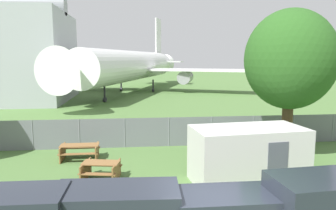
# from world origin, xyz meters

# --- Properties ---
(perimeter_fence) EXTENTS (56.07, 0.07, 1.70)m
(perimeter_fence) POSITION_xyz_m (-0.00, 10.69, 0.85)
(perimeter_fence) COLOR slate
(perimeter_fence) RESTS_ON ground
(airplane) EXTENTS (34.64, 42.95, 12.64)m
(airplane) POSITION_xyz_m (-1.73, 41.87, 3.97)
(airplane) COLOR white
(airplane) RESTS_ON ground
(portable_cabin) EXTENTS (4.74, 2.76, 2.31)m
(portable_cabin) POSITION_xyz_m (2.61, 4.75, 1.15)
(portable_cabin) COLOR silver
(portable_cabin) RESTS_ON ground
(picnic_bench_near_cabin) EXTENTS (1.92, 1.41, 0.76)m
(picnic_bench_near_cabin) POSITION_xyz_m (-4.77, 8.67, 0.48)
(picnic_bench_near_cabin) COLOR brown
(picnic_bench_near_cabin) RESTS_ON ground
(picnic_bench_open_grass) EXTENTS (1.77, 1.66, 0.76)m
(picnic_bench_open_grass) POSITION_xyz_m (-3.44, 5.70, 0.47)
(picnic_bench_open_grass) COLOR brown
(picnic_bench_open_grass) RESTS_ON ground
(tree_near_hangar) EXTENTS (4.61, 4.61, 7.58)m
(tree_near_hangar) POSITION_xyz_m (5.92, 8.13, 5.01)
(tree_near_hangar) COLOR #4C3823
(tree_near_hangar) RESTS_ON ground
(car_champagne_suv_centre) EXTENTS (4.08, 2.23, 1.98)m
(car_champagne_suv_centre) POSITION_xyz_m (3.01, -0.02, 1.04)
(car_champagne_suv_centre) COLOR black
(car_champagne_suv_centre) RESTS_ON ground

